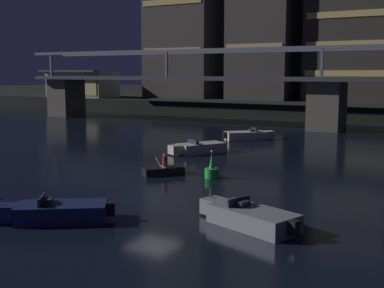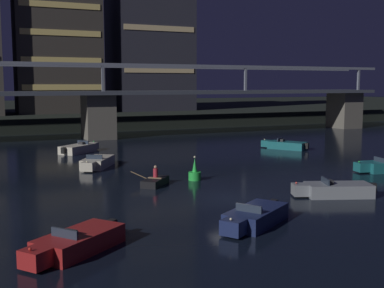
% 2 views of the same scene
% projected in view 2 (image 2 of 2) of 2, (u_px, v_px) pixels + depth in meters
% --- Properties ---
extents(ground_plane, '(400.00, 400.00, 0.00)m').
position_uv_depth(ground_plane, '(234.00, 199.00, 29.45)').
color(ground_plane, black).
extents(far_riverbank, '(240.00, 80.00, 2.20)m').
position_uv_depth(far_riverbank, '(49.00, 111.00, 105.85)').
color(far_riverbank, black).
rests_on(far_riverbank, ground).
extents(river_bridge, '(84.22, 6.40, 9.38)m').
position_uv_depth(river_bridge, '(98.00, 104.00, 61.73)').
color(river_bridge, '#605B51').
rests_on(river_bridge, ground).
extents(tower_central, '(13.33, 9.36, 21.52)m').
position_uv_depth(tower_central, '(57.00, 48.00, 80.14)').
color(tower_central, '#38332D').
rests_on(tower_central, far_riverbank).
extents(tower_east_tall, '(13.72, 11.34, 35.82)m').
position_uv_depth(tower_east_tall, '(149.00, 11.00, 87.85)').
color(tower_east_tall, '#282833').
rests_on(tower_east_tall, far_riverbank).
extents(speedboat_near_left, '(3.66, 4.85, 1.16)m').
position_uv_depth(speedboat_near_left, '(97.00, 163.00, 40.66)').
color(speedboat_near_left, beige).
rests_on(speedboat_near_left, ground).
extents(speedboat_near_center, '(4.55, 4.20, 1.16)m').
position_uv_depth(speedboat_near_center, '(79.00, 148.00, 49.53)').
color(speedboat_near_center, beige).
rests_on(speedboat_near_center, ground).
extents(speedboat_mid_left, '(3.79, 4.79, 1.16)m').
position_uv_depth(speedboat_mid_left, '(285.00, 145.00, 52.25)').
color(speedboat_mid_left, '#196066').
rests_on(speedboat_mid_left, ground).
extents(speedboat_mid_center, '(4.77, 3.84, 1.16)m').
position_uv_depth(speedboat_mid_center, '(254.00, 217.00, 24.00)').
color(speedboat_mid_center, '#19234C').
rests_on(speedboat_mid_center, ground).
extents(speedboat_mid_right, '(4.65, 4.05, 1.16)m').
position_uv_depth(speedboat_mid_right, '(76.00, 243.00, 20.11)').
color(speedboat_mid_right, maroon).
rests_on(speedboat_mid_right, ground).
extents(speedboat_far_left, '(5.10, 3.04, 1.16)m').
position_uv_depth(speedboat_far_left, '(335.00, 190.00, 30.17)').
color(speedboat_far_left, gray).
rests_on(speedboat_far_left, ground).
extents(channel_buoy, '(0.90, 0.90, 1.76)m').
position_uv_depth(channel_buoy, '(195.00, 174.00, 35.27)').
color(channel_buoy, green).
rests_on(channel_buoy, ground).
extents(dinghy_with_paddler, '(2.65, 2.68, 1.36)m').
position_uv_depth(dinghy_with_paddler, '(155.00, 181.00, 33.52)').
color(dinghy_with_paddler, black).
rests_on(dinghy_with_paddler, ground).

